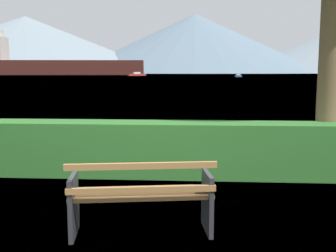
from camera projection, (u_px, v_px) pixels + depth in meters
ground_plane at (142, 232)px, 4.53m from camera, size 1400.00×1400.00×0.00m
water_surface at (194, 74)px, 307.20m from camera, size 620.00×620.00×0.00m
park_bench at (141, 197)px, 4.42m from camera, size 1.63×0.80×0.87m
hedge_row at (161, 149)px, 6.98m from camera, size 12.22×0.72×0.93m
cargo_ship_large at (34, 62)px, 242.04m from camera, size 114.29×26.69×26.80m
fishing_boat_near at (238, 76)px, 142.78m from camera, size 2.04×5.56×1.03m
sailboat_mid at (137, 74)px, 187.59m from camera, size 8.67×6.39×1.77m
distant_hills at (188, 45)px, 563.23m from camera, size 833.74×444.97×82.87m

